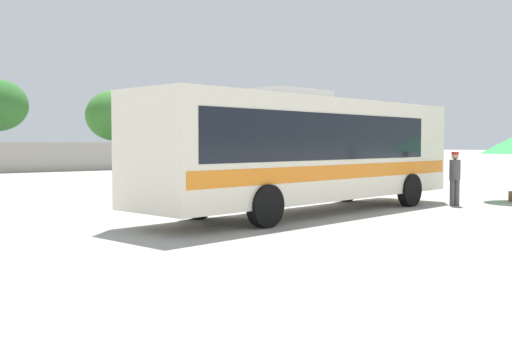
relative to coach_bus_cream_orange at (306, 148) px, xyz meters
The scene contains 5 objects.
ground_plane 11.13m from the coach_bus_cream_orange, 92.52° to the left, with size 300.00×300.00×0.00m, color #A3A099.
coach_bus_cream_orange is the anchor object (origin of this frame).
attendant_by_bus_door 5.42m from the coach_bus_cream_orange, 15.99° to the right, with size 0.49×0.49×1.73m.
roadside_tree_midright 35.46m from the coach_bus_cream_orange, 73.04° to the left, with size 4.94×4.94×6.39m.
roadside_tree_right 43.63m from the coach_bus_cream_orange, 56.63° to the left, with size 4.48×4.48×7.08m.
Camera 1 is at (-11.61, -13.88, 2.02)m, focal length 43.11 mm.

